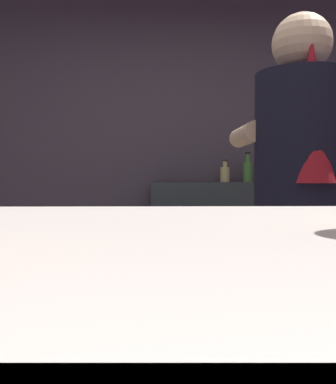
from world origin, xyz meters
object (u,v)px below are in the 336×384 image
at_px(mixing_bowl, 110,227).
at_px(bartender, 301,212).
at_px(bottle_hot_sauce, 225,173).
at_px(bottle_vinegar, 248,171).
at_px(chefs_knife, 332,229).

bearing_deg(mixing_bowl, bartender, -25.09).
distance_m(bartender, bottle_hot_sauce, 1.81).
distance_m(mixing_bowl, bottle_vinegar, 1.71).
distance_m(chefs_knife, bottle_hot_sauce, 1.45).
height_order(bartender, bottle_hot_sauce, bartender).
bearing_deg(bottle_hot_sauce, mixing_bowl, -117.03).
height_order(chefs_knife, bottle_hot_sauce, bottle_hot_sauce).
bearing_deg(bottle_hot_sauce, bottle_vinegar, -12.29).
bearing_deg(bottle_hot_sauce, bartender, -89.82).
bearing_deg(bottle_hot_sauce, chefs_knife, -78.45).
relative_size(bartender, bottle_hot_sauce, 10.05).
height_order(mixing_bowl, chefs_knife, mixing_bowl).
height_order(mixing_bowl, bottle_hot_sauce, bottle_hot_sauce).
bearing_deg(mixing_bowl, chefs_knife, 3.14).
relative_size(chefs_knife, bottle_hot_sauce, 1.38).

